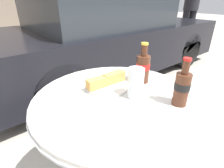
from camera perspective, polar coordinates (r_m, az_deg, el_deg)
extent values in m
cylinder|color=#B7B7BC|center=(1.06, 1.44, -21.99)|extent=(0.07, 0.07, 0.71)
cylinder|color=#B7B7BC|center=(0.83, 1.71, -5.58)|extent=(0.79, 0.79, 0.01)
cylinder|color=beige|center=(0.82, 1.73, -4.69)|extent=(0.78, 0.78, 0.02)
cylinder|color=#4C2819|center=(0.78, 21.73, -1.69)|extent=(0.06, 0.06, 0.14)
cylinder|color=black|center=(0.77, 21.94, -0.59)|extent=(0.06, 0.06, 0.03)
cylinder|color=#4C2819|center=(0.74, 22.99, 5.04)|extent=(0.03, 0.03, 0.06)
cylinder|color=red|center=(0.73, 23.44, 7.44)|extent=(0.03, 0.03, 0.01)
cylinder|color=#4C2819|center=(0.94, 10.00, 4.82)|extent=(0.07, 0.07, 0.14)
cylinder|color=red|center=(0.94, 10.09, 5.81)|extent=(0.07, 0.07, 0.03)
cylinder|color=#4C2819|center=(0.91, 10.50, 10.74)|extent=(0.03, 0.03, 0.06)
cylinder|color=gold|center=(0.90, 10.68, 12.81)|extent=(0.04, 0.04, 0.01)
cylinder|color=#C68923|center=(0.79, 7.63, -0.72)|extent=(0.07, 0.07, 0.11)
cylinder|color=silver|center=(0.79, 7.69, 0.28)|extent=(0.07, 0.07, 0.14)
cylinder|color=silver|center=(0.89, -1.60, -0.72)|extent=(0.22, 0.22, 0.01)
cube|color=white|center=(0.89, -1.61, -0.32)|extent=(0.16, 0.16, 0.00)
cube|color=#C68E47|center=(0.86, -4.71, 0.38)|extent=(0.11, 0.06, 0.05)
cube|color=#C68E47|center=(0.91, 0.71, 2.21)|extent=(0.12, 0.05, 0.05)
cube|color=black|center=(3.01, -1.08, 13.00)|extent=(3.91, 1.69, 0.60)
cube|color=#23282D|center=(2.81, -4.60, 23.85)|extent=(1.88, 1.49, 0.55)
cylinder|color=black|center=(4.37, 5.57, 14.92)|extent=(0.62, 0.20, 0.62)
cylinder|color=black|center=(3.51, 23.06, 10.12)|extent=(0.62, 0.20, 0.62)
cylinder|color=black|center=(3.22, -27.34, 7.93)|extent=(0.62, 0.20, 0.62)
cylinder|color=black|center=(1.87, -16.13, -2.03)|extent=(0.62, 0.20, 0.62)
cylinder|color=black|center=(5.36, 22.42, 16.65)|extent=(0.17, 0.17, 0.87)
cylinder|color=black|center=(5.46, 24.25, 16.48)|extent=(0.17, 0.17, 0.87)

